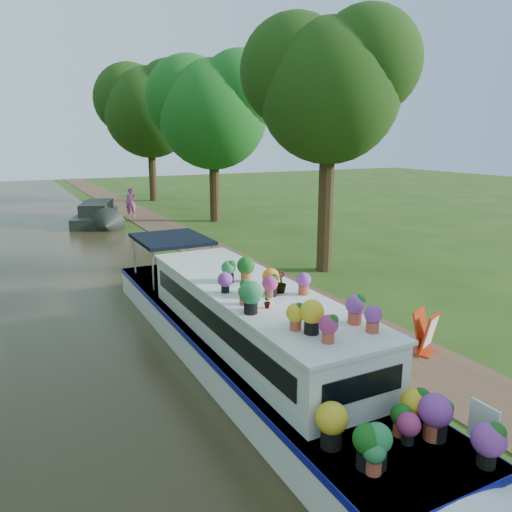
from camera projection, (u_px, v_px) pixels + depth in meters
The scene contains 11 objects.
ground at pixel (273, 311), 14.03m from camera, with size 100.00×100.00×0.00m, color #213E0F.
canal_water at pixel (43, 351), 11.36m from camera, with size 10.00×100.00×0.02m, color black.
towpath at pixel (309, 304), 14.56m from camera, with size 2.20×100.00×0.03m, color #493322.
plant_boat at pixel (252, 336), 10.09m from camera, with size 2.29×13.52×2.28m.
tree_near_overhang at pixel (328, 81), 16.83m from camera, with size 5.52×5.28×8.99m.
tree_near_mid at pixel (212, 106), 27.57m from camera, with size 6.90×6.60×9.40m.
tree_near_far at pixel (149, 105), 36.72m from camera, with size 7.59×7.26×10.30m.
second_boat at pixel (97, 215), 28.02m from camera, with size 3.53×6.69×1.22m.
sandwich_board at pixel (426, 334), 11.15m from camera, with size 0.67×0.70×0.97m.
pedestrian_pink at pixel (131, 202), 30.08m from camera, with size 0.65×0.42×1.77m, color #E65E7B.
verge_plant at pixel (226, 275), 16.94m from camera, with size 0.38×0.33×0.43m, color #22651E.
Camera 1 is at (-6.50, -11.60, 4.77)m, focal length 35.00 mm.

